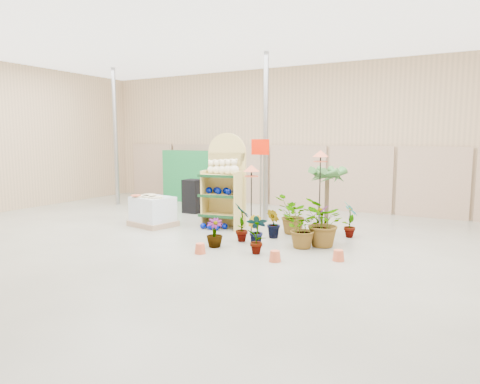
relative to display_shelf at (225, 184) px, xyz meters
The scene contains 23 objects.
room 1.74m from the display_shelf, 68.77° to the right, with size 15.20×12.10×4.70m.
display_shelf is the anchor object (origin of this frame).
teddy_bears 0.43m from the display_shelf, 71.76° to the right, with size 0.88×0.24×0.38m.
gazing_balls_shelf 0.20m from the display_shelf, 90.00° to the right, with size 0.87×0.30×0.16m.
gazing_balls_floor 1.08m from the display_shelf, 102.13° to the right, with size 0.63×0.39×0.15m.
pallet_stack 1.98m from the display_shelf, 154.02° to the right, with size 1.21×1.07×0.78m.
charcoal_planters 2.36m from the display_shelf, 145.42° to the left, with size 0.50×0.50×1.00m.
trellis_stock 4.53m from the display_shelf, 137.31° to the left, with size 2.00×0.30×1.80m, color #166E33.
offer_sign 1.13m from the display_shelf, 55.78° to the left, with size 0.50×0.08×2.20m.
bird_table_front 1.87m from the display_shelf, 41.46° to the right, with size 0.34×0.34×1.67m.
bird_table_right 2.71m from the display_shelf, ahead, with size 0.34×0.34×1.97m.
bird_table_back 3.45m from the display_shelf, 126.24° to the left, with size 0.34×0.34×1.71m.
palm 2.56m from the display_shelf, ahead, with size 0.70×0.70×1.67m.
potted_plant_0 1.77m from the display_shelf, 46.50° to the right, with size 0.45×0.30×0.85m, color #2F632A.
potted_plant_1 2.19m from the display_shelf, 41.73° to the right, with size 0.35×0.28×0.63m, color #2F632A.
potted_plant_2 2.76m from the display_shelf, 24.48° to the right, with size 0.75×0.65×0.84m, color #2F632A.
potted_plant_3 2.72m from the display_shelf, ahead, with size 0.44×0.44×0.79m, color #2F632A.
potted_plant_4 3.17m from the display_shelf, ahead, with size 0.44×0.29×0.83m, color #2F632A.
potted_plant_5 1.87m from the display_shelf, 19.89° to the right, with size 0.37×0.30×0.67m, color #2F632A.
potted_plant_6 1.92m from the display_shelf, ahead, with size 0.81×0.70×0.90m, color #2F632A.
potted_plant_7 2.21m from the display_shelf, 65.46° to the right, with size 0.33×0.33×0.59m, color #2F632A.
potted_plant_8 2.76m from the display_shelf, 46.03° to the right, with size 0.41×0.28×0.78m, color #2F632A.
potted_plant_10 2.99m from the display_shelf, 15.48° to the right, with size 0.92×0.79×1.02m, color #2F632A.
Camera 1 is at (4.96, -7.04, 2.23)m, focal length 32.00 mm.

